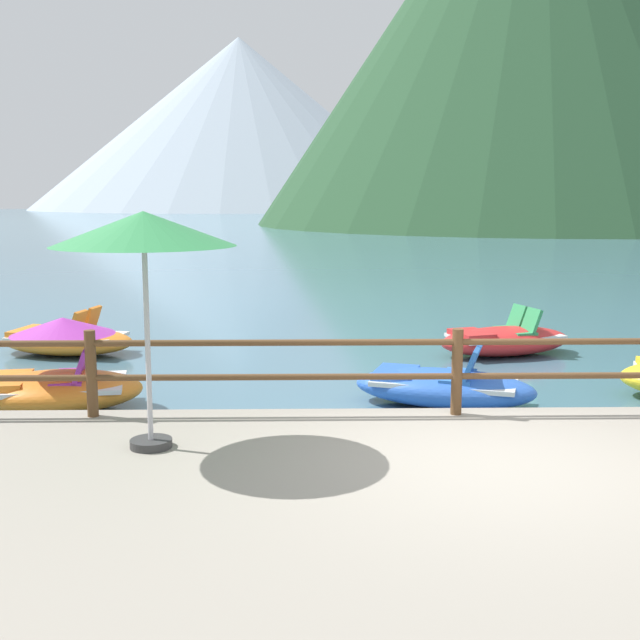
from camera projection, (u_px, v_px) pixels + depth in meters
name	position (u px, v px, depth m)	size (l,w,h in m)	color
ground_plane	(332.00, 241.00, 46.70)	(200.00, 200.00, 0.00)	#477084
promenade_dock	(567.00, 608.00, 5.01)	(28.00, 8.00, 0.40)	gray
dock_railing	(457.00, 363.00, 8.58)	(23.92, 0.12, 0.95)	brown
beach_umbrella	(144.00, 232.00, 7.22)	(1.70, 1.70, 2.24)	#B2B2B7
pedal_boat_0	(504.00, 340.00, 13.81)	(2.66, 1.81, 0.84)	red
pedal_boat_1	(67.00, 340.00, 13.89)	(2.62, 1.79, 0.82)	orange
pedal_boat_3	(443.00, 386.00, 10.49)	(2.62, 1.81, 0.84)	blue
pedal_boat_4	(57.00, 379.00, 10.25)	(2.37, 1.71, 1.22)	orange
cliff_headland	(514.00, 31.00, 71.20)	(49.43, 49.43, 36.85)	#284C2D
distant_peak	(240.00, 124.00, 144.16)	(75.25, 75.25, 30.62)	#9EADBC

